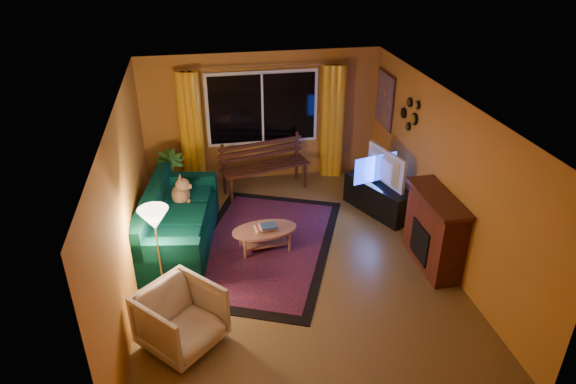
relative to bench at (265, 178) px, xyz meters
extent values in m
cube|color=brown|center=(0.05, -2.40, -0.26)|extent=(4.50, 6.00, 0.02)
cube|color=white|center=(0.05, -2.40, 2.26)|extent=(4.50, 6.00, 0.02)
cube|color=#BD792C|center=(0.05, 0.61, 1.00)|extent=(4.50, 0.02, 2.50)
cube|color=#BD792C|center=(-2.21, -2.40, 1.00)|extent=(0.02, 6.00, 2.50)
cube|color=#BD792C|center=(2.31, -2.40, 1.00)|extent=(0.02, 6.00, 2.50)
cube|color=black|center=(0.05, 0.55, 1.20)|extent=(2.00, 0.02, 1.30)
cylinder|color=#BF8C3F|center=(0.05, 0.50, 2.00)|extent=(3.20, 0.03, 0.03)
cylinder|color=#F5A819|center=(-1.30, 0.48, 0.87)|extent=(0.36, 0.36, 2.24)
cylinder|color=#F5A819|center=(1.40, 0.48, 0.87)|extent=(0.36, 0.36, 2.24)
cube|color=#38190E|center=(0.00, 0.00, 0.00)|extent=(1.74, 0.88, 0.50)
imported|color=#235B1E|center=(-1.74, -0.11, 0.24)|extent=(0.56, 0.56, 0.97)
cube|color=black|center=(-1.60, -1.59, 0.21)|extent=(1.33, 2.40, 0.92)
imported|color=beige|center=(-1.57, -3.81, 0.18)|extent=(1.15, 1.14, 0.86)
cylinder|color=#BF8C3F|center=(-1.84, -2.72, 0.39)|extent=(0.28, 0.28, 1.29)
cube|color=maroon|center=(-0.32, -1.90, -0.24)|extent=(3.19, 3.84, 0.02)
cylinder|color=#AC6C5A|center=(-0.30, -1.97, -0.07)|extent=(1.11, 1.11, 0.37)
cube|color=black|center=(1.83, -1.16, 0.03)|extent=(0.96, 1.40, 0.56)
imported|color=black|center=(1.83, -1.16, 0.60)|extent=(0.39, 1.03, 0.59)
cube|color=maroon|center=(2.10, -2.80, 0.30)|extent=(0.40, 1.20, 1.10)
cube|color=#C9691F|center=(2.27, 0.05, 1.40)|extent=(0.04, 0.76, 0.96)
camera|label=1|loc=(-1.17, -8.64, 4.33)|focal=32.00mm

